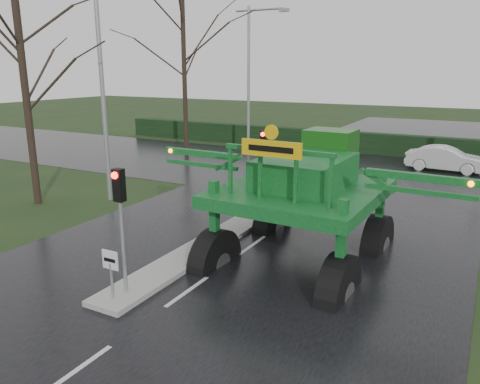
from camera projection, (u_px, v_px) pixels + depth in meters
The scene contains 14 objects.
ground at pixel (188, 292), 12.87m from camera, with size 140.00×140.00×0.00m, color black.
road_main at pixel (312, 203), 21.37m from camera, with size 14.00×80.00×0.02m, color black.
road_cross at pixel (349, 177), 26.47m from camera, with size 80.00×12.00×0.02m, color black.
median_island at pixel (206, 246), 15.99m from camera, with size 1.20×10.00×0.16m, color gray.
hedge_row at pixel (381, 144), 33.08m from camera, with size 44.00×0.90×1.50m, color black.
keep_left_sign at pixel (111, 267), 11.92m from camera, with size 0.50×0.07×1.35m.
traffic_signal_near at pixel (120, 205), 11.94m from camera, with size 0.26×0.33×3.52m.
traffic_signal_mid at pixel (264, 153), 19.17m from camera, with size 0.26×0.33×3.52m.
street_light_left_near at pixel (106, 67), 20.20m from camera, with size 3.85×0.30×10.00m.
street_light_left_far at pixel (253, 68), 32.10m from camera, with size 3.85×0.30×10.00m.
tree_left_near at pixel (23, 71), 19.83m from camera, with size 6.30×6.30×10.85m.
tree_left_far at pixel (184, 50), 32.08m from camera, with size 7.70×7.70×13.26m.
crop_sprayer at pixel (219, 180), 14.28m from camera, with size 10.08×6.43×5.63m.
white_sedan at pixel (444, 171), 27.91m from camera, with size 1.55×4.45×1.47m, color silver.
Camera 1 is at (6.85, -9.63, 5.97)m, focal length 35.00 mm.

